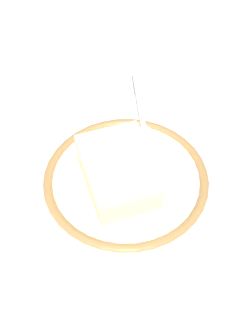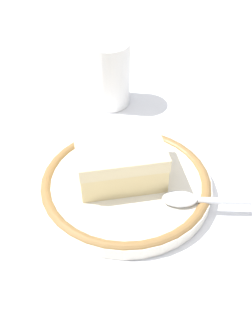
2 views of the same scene
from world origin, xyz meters
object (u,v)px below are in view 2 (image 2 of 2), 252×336
cup (109,77)px  cake_slice (123,160)px  plate (126,184)px  spoon (207,200)px

cup → cake_slice: bearing=-2.8°
cake_slice → cup: size_ratio=1.04×
cup → plate: bearing=-2.2°
cake_slice → plate: bearing=9.0°
cup → spoon: bearing=17.1°
cake_slice → cup: (-0.18, 0.01, 0.00)m
plate → cake_slice: 0.03m
plate → cake_slice: size_ratio=2.01×
plate → cup: (-0.19, 0.01, 0.03)m
spoon → cup: 0.25m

